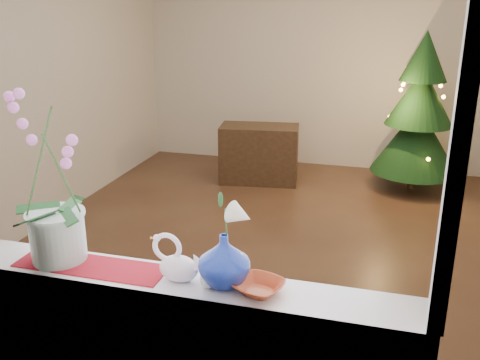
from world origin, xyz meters
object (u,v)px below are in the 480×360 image
object	(u,v)px
orchid_pot	(51,180)
blue_vase	(224,256)
swan	(178,259)
xmas_tree	(419,112)
amber_dish	(259,288)
paperweight	(209,279)
side_table	(259,154)

from	to	relation	value
orchid_pot	blue_vase	distance (m)	0.84
swan	xmas_tree	size ratio (longest dim) A/B	0.13
amber_dish	xmas_tree	size ratio (longest dim) A/B	0.10
swan	blue_vase	world-z (taller)	blue_vase
paperweight	side_table	world-z (taller)	paperweight
blue_vase	side_table	bearing A→B (deg)	101.62
xmas_tree	side_table	bearing A→B (deg)	-172.14
orchid_pot	amber_dish	size ratio (longest dim) A/B	4.63
swan	amber_dish	xyz separation A→B (m)	(0.35, -0.01, -0.08)
blue_vase	amber_dish	size ratio (longest dim) A/B	1.55
paperweight	xmas_tree	xyz separation A→B (m)	(0.98, 4.25, -0.08)
swan	paperweight	world-z (taller)	swan
blue_vase	xmas_tree	size ratio (longest dim) A/B	0.15
xmas_tree	side_table	world-z (taller)	xmas_tree
orchid_pot	swan	size ratio (longest dim) A/B	3.31
paperweight	amber_dish	size ratio (longest dim) A/B	0.46
blue_vase	paperweight	xyz separation A→B (m)	(-0.06, -0.04, -0.09)
paperweight	xmas_tree	size ratio (longest dim) A/B	0.04
swan	xmas_tree	bearing A→B (deg)	87.14
side_table	paperweight	bearing A→B (deg)	-87.02
swan	xmas_tree	world-z (taller)	xmas_tree
blue_vase	paperweight	size ratio (longest dim) A/B	3.40
swan	amber_dish	size ratio (longest dim) A/B	1.40
paperweight	xmas_tree	distance (m)	4.36
paperweight	amber_dish	distance (m)	0.21
swan	amber_dish	world-z (taller)	swan
amber_dish	orchid_pot	bearing A→B (deg)	178.03
orchid_pot	paperweight	distance (m)	0.82
swan	paperweight	distance (m)	0.16
blue_vase	amber_dish	bearing A→B (deg)	-9.39
orchid_pot	side_table	bearing A→B (deg)	90.29
blue_vase	amber_dish	xyz separation A→B (m)	(0.16, -0.03, -0.11)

